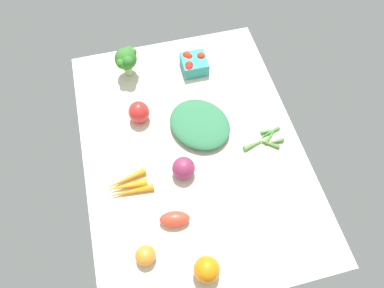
% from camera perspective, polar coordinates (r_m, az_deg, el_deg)
% --- Properties ---
extents(tablecloth, '(1.04, 0.76, 0.02)m').
position_cam_1_polar(tablecloth, '(1.26, 0.00, -0.67)').
color(tablecloth, beige).
rests_on(tablecloth, ground).
extents(bell_pepper_red, '(0.08, 0.08, 0.09)m').
position_cam_1_polar(bell_pepper_red, '(1.29, -8.53, 5.09)').
color(bell_pepper_red, red).
rests_on(bell_pepper_red, tablecloth).
extents(bell_pepper_orange, '(0.09, 0.09, 0.09)m').
position_cam_1_polar(bell_pepper_orange, '(1.07, 2.39, -19.50)').
color(bell_pepper_orange, orange).
rests_on(bell_pepper_orange, tablecloth).
extents(broccoli_head, '(0.10, 0.09, 0.13)m').
position_cam_1_polar(broccoli_head, '(1.40, -10.54, 13.21)').
color(broccoli_head, '#9EC27C').
rests_on(broccoli_head, tablecloth).
extents(leafy_greens_clump, '(0.30, 0.29, 0.05)m').
position_cam_1_polar(leafy_greens_clump, '(1.27, 1.26, 3.23)').
color(leafy_greens_clump, '#2F6F47').
rests_on(leafy_greens_clump, tablecloth).
extents(carrot_bunch, '(0.09, 0.16, 0.03)m').
position_cam_1_polar(carrot_bunch, '(1.19, -10.38, -6.58)').
color(carrot_bunch, orange).
rests_on(carrot_bunch, tablecloth).
extents(red_onion_near_basket, '(0.08, 0.08, 0.08)m').
position_cam_1_polar(red_onion_near_basket, '(1.17, -1.37, -3.89)').
color(red_onion_near_basket, '#86294F').
rests_on(red_onion_near_basket, tablecloth).
extents(okra_pile, '(0.10, 0.16, 0.02)m').
position_cam_1_polar(okra_pile, '(1.29, 11.88, 0.81)').
color(okra_pile, '#4D7A35').
rests_on(okra_pile, tablecloth).
extents(heirloom_tomato_orange, '(0.06, 0.06, 0.06)m').
position_cam_1_polar(heirloom_tomato_orange, '(1.10, -7.50, -17.33)').
color(heirloom_tomato_orange, orange).
rests_on(heirloom_tomato_orange, tablecloth).
extents(roma_tomato, '(0.07, 0.10, 0.05)m').
position_cam_1_polar(roma_tomato, '(1.13, -2.81, -11.93)').
color(roma_tomato, '#E53F2A').
rests_on(roma_tomato, tablecloth).
extents(berry_basket, '(0.10, 0.10, 0.07)m').
position_cam_1_polar(berry_basket, '(1.44, 0.24, 12.82)').
color(berry_basket, teal).
rests_on(berry_basket, tablecloth).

